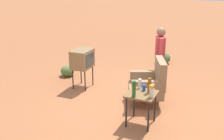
{
  "coord_description": "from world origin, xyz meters",
  "views": [
    {
      "loc": [
        5.49,
        1.83,
        2.81
      ],
      "look_at": [
        -0.14,
        -0.71,
        0.65
      ],
      "focal_mm": 42.99,
      "sensor_mm": 36.0,
      "label": 1
    }
  ],
  "objects_px": {
    "side_table": "(141,98)",
    "bottle_tall_amber": "(149,85)",
    "armchair": "(150,83)",
    "bottle_wine_green": "(134,89)",
    "tv_on_stand": "(82,59)",
    "bottle_short_clear": "(140,84)",
    "person_standing": "(160,55)",
    "soda_can_blue": "(144,88)",
    "flower_vase": "(152,90)"
  },
  "relations": [
    {
      "from": "side_table",
      "to": "soda_can_blue",
      "type": "height_order",
      "value": "soda_can_blue"
    },
    {
      "from": "bottle_tall_amber",
      "to": "bottle_wine_green",
      "type": "bearing_deg",
      "value": -31.97
    },
    {
      "from": "tv_on_stand",
      "to": "soda_can_blue",
      "type": "xyz_separation_m",
      "value": [
        1.04,
        2.01,
        -0.05
      ]
    },
    {
      "from": "tv_on_stand",
      "to": "flower_vase",
      "type": "xyz_separation_m",
      "value": [
        1.28,
        2.24,
        0.04
      ]
    },
    {
      "from": "armchair",
      "to": "bottle_wine_green",
      "type": "distance_m",
      "value": 1.25
    },
    {
      "from": "bottle_short_clear",
      "to": "bottle_tall_amber",
      "type": "distance_m",
      "value": 0.27
    },
    {
      "from": "soda_can_blue",
      "to": "bottle_wine_green",
      "type": "xyz_separation_m",
      "value": [
        0.37,
        -0.08,
        0.1
      ]
    },
    {
      "from": "armchair",
      "to": "bottle_wine_green",
      "type": "relative_size",
      "value": 3.31
    },
    {
      "from": "person_standing",
      "to": "bottle_wine_green",
      "type": "relative_size",
      "value": 5.12
    },
    {
      "from": "bottle_short_clear",
      "to": "person_standing",
      "type": "bearing_deg",
      "value": -179.05
    },
    {
      "from": "armchair",
      "to": "side_table",
      "type": "height_order",
      "value": "armchair"
    },
    {
      "from": "side_table",
      "to": "bottle_wine_green",
      "type": "distance_m",
      "value": 0.35
    },
    {
      "from": "tv_on_stand",
      "to": "bottle_short_clear",
      "type": "distance_m",
      "value": 2.13
    },
    {
      "from": "bottle_wine_green",
      "to": "person_standing",
      "type": "bearing_deg",
      "value": -178.26
    },
    {
      "from": "person_standing",
      "to": "soda_can_blue",
      "type": "height_order",
      "value": "person_standing"
    },
    {
      "from": "armchair",
      "to": "tv_on_stand",
      "type": "bearing_deg",
      "value": -96.1
    },
    {
      "from": "side_table",
      "to": "bottle_tall_amber",
      "type": "xyz_separation_m",
      "value": [
        -0.1,
        0.12,
        0.25
      ]
    },
    {
      "from": "tv_on_stand",
      "to": "person_standing",
      "type": "distance_m",
      "value": 1.99
    },
    {
      "from": "bottle_tall_amber",
      "to": "soda_can_blue",
      "type": "bearing_deg",
      "value": -110.22
    },
    {
      "from": "person_standing",
      "to": "soda_can_blue",
      "type": "relative_size",
      "value": 13.44
    },
    {
      "from": "armchair",
      "to": "bottle_wine_green",
      "type": "xyz_separation_m",
      "value": [
        1.21,
        0.03,
        0.33
      ]
    },
    {
      "from": "person_standing",
      "to": "bottle_short_clear",
      "type": "xyz_separation_m",
      "value": [
        1.62,
        0.03,
        -0.17
      ]
    },
    {
      "from": "bottle_tall_amber",
      "to": "side_table",
      "type": "bearing_deg",
      "value": -50.27
    },
    {
      "from": "side_table",
      "to": "flower_vase",
      "type": "height_order",
      "value": "flower_vase"
    },
    {
      "from": "person_standing",
      "to": "flower_vase",
      "type": "height_order",
      "value": "person_standing"
    },
    {
      "from": "side_table",
      "to": "soda_can_blue",
      "type": "relative_size",
      "value": 5.51
    },
    {
      "from": "side_table",
      "to": "flower_vase",
      "type": "distance_m",
      "value": 0.35
    },
    {
      "from": "tv_on_stand",
      "to": "soda_can_blue",
      "type": "bearing_deg",
      "value": 62.64
    },
    {
      "from": "person_standing",
      "to": "bottle_short_clear",
      "type": "bearing_deg",
      "value": 0.95
    },
    {
      "from": "bottle_short_clear",
      "to": "flower_vase",
      "type": "relative_size",
      "value": 0.75
    },
    {
      "from": "armchair",
      "to": "soda_can_blue",
      "type": "height_order",
      "value": "armchair"
    },
    {
      "from": "bottle_short_clear",
      "to": "soda_can_blue",
      "type": "relative_size",
      "value": 1.64
    },
    {
      "from": "tv_on_stand",
      "to": "bottle_wine_green",
      "type": "bearing_deg",
      "value": 53.91
    },
    {
      "from": "tv_on_stand",
      "to": "armchair",
      "type": "bearing_deg",
      "value": 83.9
    },
    {
      "from": "bottle_wine_green",
      "to": "flower_vase",
      "type": "xyz_separation_m",
      "value": [
        -0.13,
        0.31,
        -0.01
      ]
    },
    {
      "from": "tv_on_stand",
      "to": "bottle_wine_green",
      "type": "xyz_separation_m",
      "value": [
        1.41,
        1.93,
        0.05
      ]
    },
    {
      "from": "tv_on_stand",
      "to": "bottle_short_clear",
      "type": "height_order",
      "value": "tv_on_stand"
    },
    {
      "from": "bottle_tall_amber",
      "to": "bottle_wine_green",
      "type": "distance_m",
      "value": 0.38
    },
    {
      "from": "armchair",
      "to": "bottle_short_clear",
      "type": "relative_size",
      "value": 5.3
    },
    {
      "from": "bottle_short_clear",
      "to": "bottle_tall_amber",
      "type": "bearing_deg",
      "value": 62.5
    },
    {
      "from": "person_standing",
      "to": "flower_vase",
      "type": "distance_m",
      "value": 1.97
    },
    {
      "from": "armchair",
      "to": "bottle_short_clear",
      "type": "xyz_separation_m",
      "value": [
        0.76,
        -0.0,
        0.27
      ]
    },
    {
      "from": "side_table",
      "to": "bottle_tall_amber",
      "type": "bearing_deg",
      "value": 129.73
    },
    {
      "from": "side_table",
      "to": "flower_vase",
      "type": "relative_size",
      "value": 2.53
    },
    {
      "from": "armchair",
      "to": "bottle_tall_amber",
      "type": "relative_size",
      "value": 3.53
    },
    {
      "from": "soda_can_blue",
      "to": "flower_vase",
      "type": "bearing_deg",
      "value": 43.64
    },
    {
      "from": "side_table",
      "to": "bottle_tall_amber",
      "type": "height_order",
      "value": "bottle_tall_amber"
    },
    {
      "from": "tv_on_stand",
      "to": "bottle_wine_green",
      "type": "distance_m",
      "value": 2.39
    },
    {
      "from": "bottle_short_clear",
      "to": "armchair",
      "type": "bearing_deg",
      "value": 179.83
    },
    {
      "from": "bottle_tall_amber",
      "to": "bottle_short_clear",
      "type": "bearing_deg",
      "value": -117.5
    }
  ]
}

